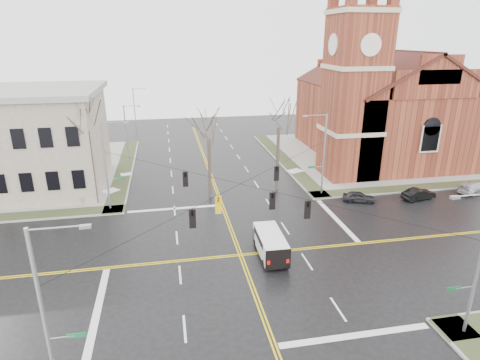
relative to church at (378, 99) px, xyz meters
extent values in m
plane|color=black|center=(-24.76, -24.78, -8.43)|extent=(120.00, 120.00, 0.00)
cube|color=gray|center=(0.24, 0.22, -8.36)|extent=(30.00, 30.00, 0.15)
cube|color=#343D21|center=(-13.56, 0.22, -8.28)|extent=(2.00, 30.00, 0.02)
cube|color=#343D21|center=(0.24, -13.58, -8.28)|extent=(30.00, 2.00, 0.02)
cube|color=gray|center=(-49.76, 0.22, -8.36)|extent=(30.00, 30.00, 0.15)
cube|color=#343D21|center=(-35.96, 0.22, -8.28)|extent=(2.00, 30.00, 0.02)
cube|color=gold|center=(-24.88, -24.78, -8.43)|extent=(0.12, 100.00, 0.01)
cube|color=gold|center=(-24.64, -24.78, -8.43)|extent=(0.12, 100.00, 0.01)
cube|color=gold|center=(-24.76, -24.90, -8.43)|extent=(100.00, 0.12, 0.01)
cube|color=gold|center=(-24.76, -24.66, -8.43)|extent=(100.00, 0.12, 0.01)
cube|color=silver|center=(-19.76, -35.28, -8.43)|extent=(9.50, 0.50, 0.01)
cube|color=silver|center=(-29.76, -14.28, -8.43)|extent=(9.50, 0.50, 0.01)
cube|color=silver|center=(-35.26, -29.78, -8.43)|extent=(0.50, 9.50, 0.01)
cube|color=silver|center=(-14.26, -19.78, -8.43)|extent=(0.50, 9.50, 0.01)
cube|color=maroon|center=(-7.76, -7.78, 1.57)|extent=(6.00, 6.00, 20.00)
cube|color=beige|center=(-7.76, -7.78, 11.07)|extent=(6.30, 6.30, 0.50)
cylinder|color=silver|center=(-7.76, -10.83, 7.57)|extent=(2.40, 0.15, 2.40)
cylinder|color=silver|center=(-10.81, -7.78, 7.57)|extent=(0.15, 2.40, 2.40)
cube|color=maroon|center=(1.24, 1.22, -3.43)|extent=(18.00, 24.00, 10.00)
cube|color=maroon|center=(-7.96, -4.78, -6.23)|extent=(2.00, 5.00, 4.40)
cube|color=gray|center=(-46.76, -4.78, -2.93)|extent=(18.00, 14.00, 11.00)
cylinder|color=gray|center=(-13.26, -13.28, -3.78)|extent=(0.20, 0.20, 9.00)
cylinder|color=gray|center=(-13.86, -13.28, -5.13)|extent=(1.20, 0.06, 0.06)
cube|color=#105F2E|center=(-14.56, -13.28, -5.13)|extent=(0.90, 0.04, 0.25)
cylinder|color=gray|center=(-14.46, -13.28, 0.62)|extent=(2.40, 0.08, 0.08)
cube|color=gray|center=(-15.66, -13.28, 0.57)|extent=(0.50, 0.22, 0.15)
cylinder|color=gray|center=(-36.26, -13.28, -3.78)|extent=(0.20, 0.20, 9.00)
cylinder|color=gray|center=(-35.66, -13.28, -5.13)|extent=(1.20, 0.06, 0.06)
cube|color=#105F2E|center=(-34.96, -13.28, -5.13)|extent=(0.90, 0.04, 0.25)
cylinder|color=gray|center=(-35.06, -13.28, 0.62)|extent=(2.40, 0.08, 0.08)
cube|color=gray|center=(-33.86, -13.28, 0.57)|extent=(0.50, 0.22, 0.15)
cylinder|color=gray|center=(-13.26, -36.28, -3.78)|extent=(0.20, 0.20, 9.00)
cylinder|color=gray|center=(-13.86, -36.28, -5.13)|extent=(1.20, 0.06, 0.06)
cube|color=#105F2E|center=(-14.56, -36.28, -5.13)|extent=(0.90, 0.04, 0.25)
cylinder|color=gray|center=(-14.46, -36.28, 0.62)|extent=(2.40, 0.08, 0.08)
cube|color=gray|center=(-15.66, -36.28, 0.57)|extent=(0.50, 0.22, 0.15)
cylinder|color=gray|center=(-36.26, -36.28, -3.78)|extent=(0.20, 0.20, 9.00)
cylinder|color=gray|center=(-35.66, -36.28, -5.13)|extent=(1.20, 0.06, 0.06)
cube|color=#105F2E|center=(-34.96, -36.28, -5.13)|extent=(0.90, 0.04, 0.25)
cylinder|color=gray|center=(-35.06, -36.28, 0.62)|extent=(2.40, 0.08, 0.08)
cube|color=gray|center=(-33.86, -36.28, 0.57)|extent=(0.50, 0.22, 0.15)
cylinder|color=black|center=(-24.76, -24.78, -2.23)|extent=(23.02, 23.02, 0.03)
cylinder|color=black|center=(-24.76, -24.78, -2.23)|extent=(23.02, 23.02, 0.03)
imported|color=black|center=(-28.76, -28.78, -2.98)|extent=(0.21, 0.26, 1.30)
imported|color=black|center=(-20.76, -20.78, -2.98)|extent=(0.21, 0.26, 1.30)
imported|color=yellow|center=(-26.76, -26.78, -2.98)|extent=(0.21, 0.26, 1.30)
imported|color=black|center=(-28.76, -20.78, -2.98)|extent=(0.21, 0.26, 1.30)
imported|color=black|center=(-20.76, -28.78, -2.98)|extent=(0.21, 0.26, 1.30)
imported|color=black|center=(-22.76, -26.78, -2.98)|extent=(0.21, 0.26, 1.30)
cylinder|color=gray|center=(-35.56, 3.22, -4.33)|extent=(0.16, 0.16, 8.00)
cylinder|color=gray|center=(-34.56, 3.22, -0.43)|extent=(2.00, 0.07, 0.07)
cube|color=gray|center=(-33.56, 3.22, -0.48)|extent=(0.45, 0.20, 0.13)
cylinder|color=gray|center=(-35.56, 23.22, -4.33)|extent=(0.16, 0.16, 8.00)
cylinder|color=gray|center=(-34.56, 23.22, -0.43)|extent=(2.00, 0.07, 0.07)
cube|color=gray|center=(-33.56, 23.22, -0.48)|extent=(0.45, 0.20, 0.13)
cube|color=silver|center=(-22.41, -25.36, -7.31)|extent=(2.05, 5.03, 1.60)
cube|color=silver|center=(-22.36, -23.29, -7.54)|extent=(1.95, 0.89, 1.13)
cube|color=black|center=(-22.35, -22.96, -7.02)|extent=(1.74, 0.16, 0.75)
cube|color=black|center=(-22.41, -25.17, -6.79)|extent=(2.03, 3.43, 0.52)
cube|color=#B70C0A|center=(-23.21, -27.87, -7.49)|extent=(0.23, 0.07, 0.32)
cube|color=#B70C0A|center=(-21.74, -27.91, -7.49)|extent=(0.23, 0.07, 0.32)
cube|color=black|center=(-22.41, -25.36, -8.12)|extent=(2.10, 5.08, 0.09)
cylinder|color=black|center=(-23.23, -23.69, -8.10)|extent=(0.26, 0.68, 0.68)
cylinder|color=black|center=(-21.51, -23.73, -8.10)|extent=(0.26, 0.68, 0.68)
cylinder|color=black|center=(-23.32, -26.98, -8.10)|extent=(0.26, 0.68, 0.68)
cylinder|color=black|center=(-21.59, -27.02, -8.10)|extent=(0.26, 0.68, 0.68)
imported|color=black|center=(-10.14, -16.08, -7.87)|extent=(3.57, 2.40, 1.13)
imported|color=black|center=(-3.38, -16.70, -7.81)|extent=(3.96, 1.98, 1.25)
imported|color=#BCBDBF|center=(4.12, -15.92, -7.77)|extent=(4.90, 3.33, 1.32)
cylinder|color=#362A22|center=(-37.86, -11.46, -4.42)|extent=(0.36, 0.36, 7.73)
cylinder|color=#362A22|center=(-25.70, -11.66, -5.05)|extent=(0.36, 0.36, 6.47)
cylinder|color=#362A22|center=(-17.76, -10.68, -4.70)|extent=(0.36, 0.36, 7.16)
camera|label=1|loc=(-30.14, -53.06, 8.38)|focal=30.00mm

